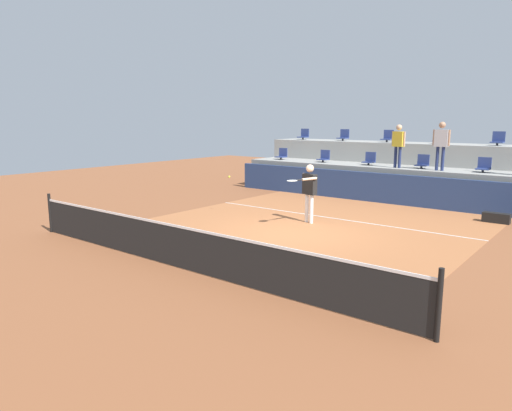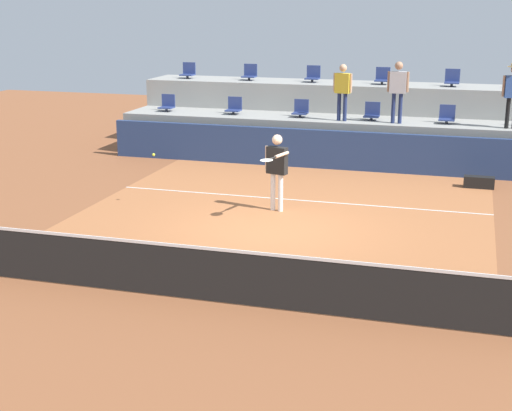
% 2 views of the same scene
% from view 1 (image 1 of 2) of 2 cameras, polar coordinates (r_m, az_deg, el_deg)
% --- Properties ---
extents(ground_plane, '(40.00, 40.00, 0.00)m').
position_cam_1_polar(ground_plane, '(12.81, 4.12, -3.34)').
color(ground_plane, brown).
extents(court_inner_paint, '(9.00, 10.00, 0.01)m').
position_cam_1_polar(court_inner_paint, '(13.62, 6.49, -2.52)').
color(court_inner_paint, '#A36038').
rests_on(court_inner_paint, ground_plane).
extents(court_service_line, '(9.00, 0.06, 0.00)m').
position_cam_1_polar(court_service_line, '(14.81, 9.35, -1.53)').
color(court_service_line, silver).
rests_on(court_service_line, ground_plane).
extents(tennis_net, '(10.48, 0.08, 1.07)m').
position_cam_1_polar(tennis_net, '(9.74, -9.26, -4.86)').
color(tennis_net, black).
rests_on(tennis_net, ground_plane).
extents(sponsor_backboard, '(13.00, 0.16, 1.10)m').
position_cam_1_polar(sponsor_backboard, '(17.91, 15.02, 2.09)').
color(sponsor_backboard, navy).
rests_on(sponsor_backboard, ground_plane).
extents(seating_tier_lower, '(13.00, 1.80, 1.25)m').
position_cam_1_polar(seating_tier_lower, '(19.09, 16.59, 2.73)').
color(seating_tier_lower, gray).
rests_on(seating_tier_lower, ground_plane).
extents(seating_tier_upper, '(13.00, 1.80, 2.10)m').
position_cam_1_polar(seating_tier_upper, '(20.71, 18.51, 4.39)').
color(seating_tier_upper, gray).
rests_on(seating_tier_upper, ground_plane).
extents(stadium_chair_lower_far_left, '(0.44, 0.40, 0.52)m').
position_cam_1_polar(stadium_chair_lower_far_left, '(21.50, 3.20, 6.23)').
color(stadium_chair_lower_far_left, '#2D2D33').
rests_on(stadium_chair_lower_far_left, seating_tier_lower).
extents(stadium_chair_lower_left, '(0.44, 0.40, 0.52)m').
position_cam_1_polar(stadium_chair_lower_left, '(20.31, 8.33, 5.88)').
color(stadium_chair_lower_left, '#2D2D33').
rests_on(stadium_chair_lower_left, seating_tier_lower).
extents(stadium_chair_lower_mid_left, '(0.44, 0.40, 0.52)m').
position_cam_1_polar(stadium_chair_lower_mid_left, '(19.35, 13.73, 5.47)').
color(stadium_chair_lower_mid_left, '#2D2D33').
rests_on(stadium_chair_lower_mid_left, seating_tier_lower).
extents(stadium_chair_lower_mid_right, '(0.44, 0.40, 0.52)m').
position_cam_1_polar(stadium_chair_lower_mid_right, '(18.57, 19.71, 4.96)').
color(stadium_chair_lower_mid_right, '#2D2D33').
rests_on(stadium_chair_lower_mid_right, seating_tier_lower).
extents(stadium_chair_lower_right, '(0.44, 0.40, 0.52)m').
position_cam_1_polar(stadium_chair_lower_right, '(18.01, 26.11, 4.36)').
color(stadium_chair_lower_right, '#2D2D33').
rests_on(stadium_chair_lower_right, seating_tier_lower).
extents(stadium_chair_upper_far_left, '(0.44, 0.40, 0.52)m').
position_cam_1_polar(stadium_chair_upper_far_left, '(22.93, 5.89, 8.58)').
color(stadium_chair_upper_far_left, '#2D2D33').
rests_on(stadium_chair_upper_far_left, seating_tier_upper).
extents(stadium_chair_upper_left, '(0.44, 0.40, 0.52)m').
position_cam_1_polar(stadium_chair_upper_left, '(21.86, 10.69, 8.36)').
color(stadium_chair_upper_left, '#2D2D33').
rests_on(stadium_chair_upper_left, seating_tier_upper).
extents(stadium_chair_upper_mid_left, '(0.44, 0.40, 0.52)m').
position_cam_1_polar(stadium_chair_upper_mid_left, '(20.96, 15.83, 8.07)').
color(stadium_chair_upper_mid_left, '#2D2D33').
rests_on(stadium_chair_upper_mid_left, seating_tier_upper).
extents(stadium_chair_upper_mid_right, '(0.44, 0.40, 0.52)m').
position_cam_1_polar(stadium_chair_upper_mid_right, '(20.22, 21.65, 7.66)').
color(stadium_chair_upper_mid_right, '#2D2D33').
rests_on(stadium_chair_upper_mid_right, seating_tier_upper).
extents(stadium_chair_upper_right, '(0.44, 0.40, 0.52)m').
position_cam_1_polar(stadium_chair_upper_right, '(19.71, 27.52, 7.16)').
color(stadium_chair_upper_right, '#2D2D33').
rests_on(stadium_chair_upper_right, seating_tier_upper).
extents(tennis_player, '(0.60, 1.30, 1.75)m').
position_cam_1_polar(tennis_player, '(13.86, 6.49, 2.23)').
color(tennis_player, white).
rests_on(tennis_player, ground_plane).
extents(spectator_in_grey, '(0.57, 0.27, 1.62)m').
position_cam_1_polar(spectator_in_grey, '(18.44, 17.04, 7.44)').
color(spectator_in_grey, navy).
rests_on(spectator_in_grey, seating_tier_lower).
extents(spectator_leaning_on_rail, '(0.60, 0.23, 1.73)m').
position_cam_1_polar(spectator_leaning_on_rail, '(17.93, 21.73, 7.33)').
color(spectator_leaning_on_rail, navy).
rests_on(spectator_leaning_on_rail, seating_tier_lower).
extents(tennis_ball, '(0.07, 0.07, 0.07)m').
position_cam_1_polar(tennis_ball, '(15.22, -3.30, 3.53)').
color(tennis_ball, '#CCE033').
extents(equipment_bag, '(0.76, 0.28, 0.30)m').
position_cam_1_polar(equipment_bag, '(15.72, 27.34, -1.35)').
color(equipment_bag, black).
rests_on(equipment_bag, ground_plane).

